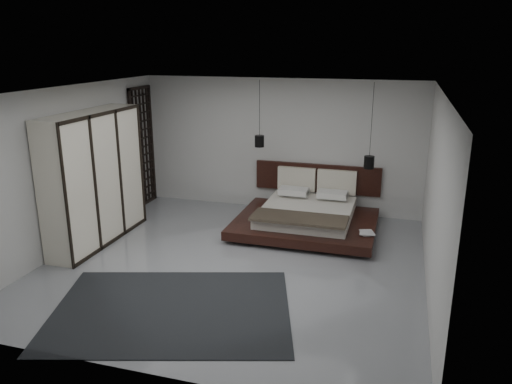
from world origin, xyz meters
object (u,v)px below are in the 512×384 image
(bed, at_px, (307,215))
(pendant_right, at_px, (369,162))
(lattice_screen, at_px, (143,147))
(rug, at_px, (172,309))
(wardrobe, at_px, (94,178))
(pendant_left, at_px, (259,141))

(bed, xyz_separation_m, pendant_right, (1.08, 0.40, 1.04))
(lattice_screen, height_order, rug, lattice_screen)
(lattice_screen, distance_m, bed, 3.96)
(bed, distance_m, wardrobe, 4.01)
(wardrobe, bearing_deg, pendant_right, 24.27)
(pendant_left, height_order, pendant_right, same)
(bed, height_order, wardrobe, wardrobe)
(wardrobe, height_order, rug, wardrobe)
(wardrobe, bearing_deg, bed, 25.43)
(pendant_left, height_order, wardrobe, pendant_left)
(bed, xyz_separation_m, pendant_left, (-1.08, 0.40, 1.32))
(rug, bearing_deg, lattice_screen, 122.34)
(rug, bearing_deg, pendant_left, 88.77)
(lattice_screen, xyz_separation_m, pendant_right, (4.87, -0.13, 0.01))
(lattice_screen, xyz_separation_m, wardrobe, (0.25, -2.22, -0.12))
(pendant_right, xyz_separation_m, wardrobe, (-4.62, -2.08, -0.13))
(wardrobe, bearing_deg, rug, -38.98)
(bed, relative_size, rug, 0.83)
(pendant_left, relative_size, rug, 0.41)
(wardrobe, distance_m, rug, 3.26)
(lattice_screen, height_order, pendant_right, pendant_right)
(bed, relative_size, pendant_left, 2.01)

